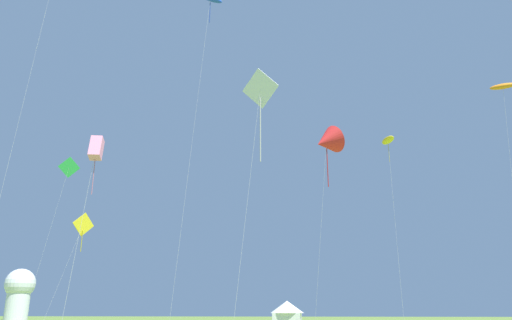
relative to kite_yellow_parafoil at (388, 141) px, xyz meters
The scene contains 9 objects.
kite_yellow_parafoil is the anchor object (origin of this frame).
kite_white_diamond 21.65m from the kite_yellow_parafoil, 121.62° to the right, with size 3.05×2.60×19.61m.
kite_yellow_diamond 37.16m from the kite_yellow_parafoil, behind, with size 3.24×3.63×13.15m.
kite_orange_parafoil 12.65m from the kite_yellow_parafoil, 14.60° to the right, with size 3.32×2.89×24.22m.
kite_pink_box 34.53m from the kite_yellow_parafoil, 126.43° to the right, with size 1.20×1.21×11.63m.
kite_red_delta 6.88m from the kite_yellow_parafoil, 165.90° to the right, with size 4.64×4.56×21.15m.
kite_green_diamond 40.69m from the kite_yellow_parafoil, behind, with size 3.78×2.71×21.19m.
festival_tent_center 31.95m from the kite_yellow_parafoil, 121.37° to the left, with size 4.95×4.95×3.22m.
observatory_dome 90.21m from the kite_yellow_parafoil, 147.27° to the left, with size 6.40×6.40×10.80m.
Camera 1 is at (6.23, -5.48, 1.55)m, focal length 34.58 mm.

